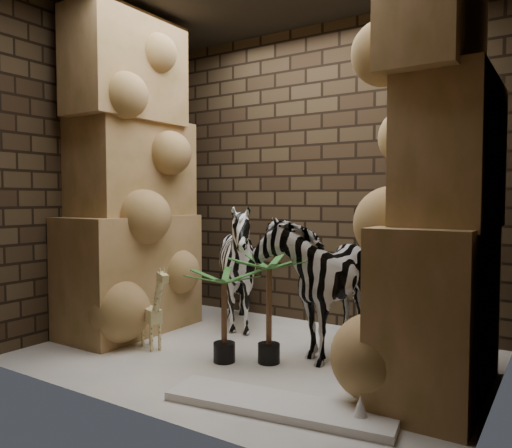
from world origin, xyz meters
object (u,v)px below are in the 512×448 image
Objects in this scene: giraffe_toy at (151,306)px; surfboard at (279,405)px; zebra_right at (323,270)px; palm_front at (269,309)px; palm_back at (224,316)px; zebra_left at (239,273)px.

surfboard is at bearing 5.25° from giraffe_toy.
zebra_right reaches higher than palm_front.
palm_back is at bearing 138.26° from surfboard.
zebra_right reaches higher than palm_back.
zebra_right is 1.11× the size of zebra_left.
zebra_right reaches higher than zebra_left.
palm_back is (-0.30, -0.17, -0.06)m from palm_front.
palm_back reaches higher than surfboard.
zebra_left is 1.90m from surfboard.
zebra_right is 0.64m from palm_front.
giraffe_toy is 0.87× the size of palm_front.
palm_front is (-0.20, -0.55, -0.25)m from zebra_right.
giraffe_toy is 1.06m from palm_front.
palm_front is 0.93m from surfboard.
zebra_right reaches higher than giraffe_toy.
palm_back is at bearing 26.68° from giraffe_toy.
zebra_right is 1.83× the size of giraffe_toy.
palm_front reaches higher than palm_back.
surfboard is (0.79, -0.52, -0.34)m from palm_back.
zebra_right is 1.60× the size of palm_front.
palm_front is (1.03, 0.22, 0.05)m from giraffe_toy.
zebra_right is 1.42m from surfboard.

